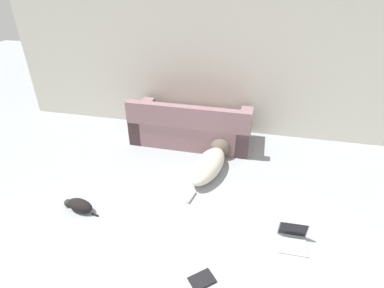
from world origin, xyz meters
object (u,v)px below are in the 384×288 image
object	(u,v)px
cat	(79,205)
dog	(211,161)
couch	(191,128)
laptop_open	(293,236)
book_black	(202,280)

from	to	relation	value
cat	dog	bearing A→B (deg)	-127.78
couch	laptop_open	distance (m)	2.44
couch	dog	bearing A→B (deg)	122.82
cat	book_black	xyz separation A→B (m)	(1.63, -0.61, -0.06)
cat	laptop_open	distance (m)	2.48
couch	cat	distance (m)	2.17
laptop_open	cat	bearing A→B (deg)	-179.50
book_black	cat	bearing A→B (deg)	159.41
laptop_open	book_black	world-z (taller)	laptop_open
dog	book_black	size ratio (longest dim) A/B	5.07
couch	cat	xyz separation A→B (m)	(-0.94, -1.95, -0.19)
cat	book_black	bearing A→B (deg)	171.08
laptop_open	couch	bearing A→B (deg)	128.19
cat	book_black	world-z (taller)	cat
dog	laptop_open	world-z (taller)	dog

